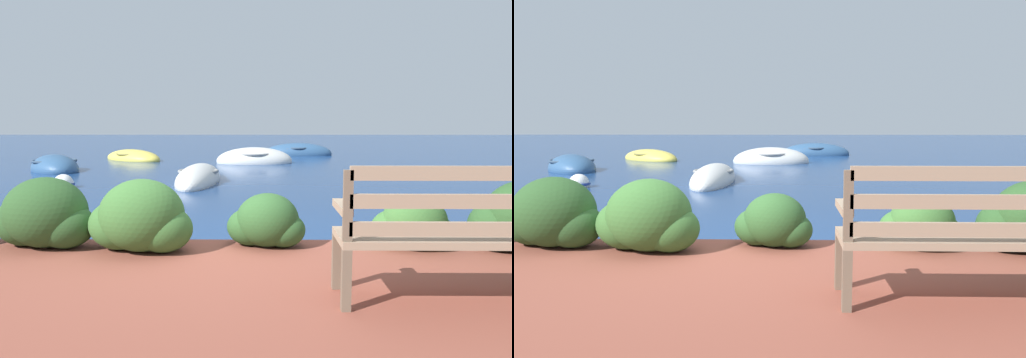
{
  "view_description": "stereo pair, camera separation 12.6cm",
  "coord_description": "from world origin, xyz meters",
  "views": [
    {
      "loc": [
        0.35,
        -4.92,
        1.43
      ],
      "look_at": [
        0.25,
        4.49,
        0.29
      ],
      "focal_mm": 35.0,
      "sensor_mm": 36.0,
      "label": 1
    },
    {
      "loc": [
        0.48,
        -4.92,
        1.43
      ],
      "look_at": [
        0.25,
        4.49,
        0.29
      ],
      "focal_mm": 35.0,
      "sensor_mm": 36.0,
      "label": 2
    }
  ],
  "objects": [
    {
      "name": "rowboat_distant",
      "position": [
        1.78,
        14.73,
        0.07
      ],
      "size": [
        2.69,
        0.99,
        0.84
      ],
      "rotation": [
        0.0,
        0.0,
        3.15
      ],
      "color": "#2D517A",
      "rests_on": "ground_plane"
    },
    {
      "name": "mooring_buoy",
      "position": [
        -3.79,
        5.36,
        0.07
      ],
      "size": [
        0.46,
        0.46,
        0.42
      ],
      "color": "white",
      "rests_on": "ground_plane"
    },
    {
      "name": "hedge_clump_right",
      "position": [
        0.4,
        -0.25,
        0.44
      ],
      "size": [
        0.75,
        0.54,
        0.51
      ],
      "color": "#2D5628",
      "rests_on": "patio_terrace"
    },
    {
      "name": "hedge_clump_centre",
      "position": [
        -0.76,
        -0.43,
        0.51
      ],
      "size": [
        0.98,
        0.71,
        0.67
      ],
      "color": "#38662D",
      "rests_on": "patio_terrace"
    },
    {
      "name": "hedge_clump_left",
      "position": [
        -1.7,
        -0.3,
        0.51
      ],
      "size": [
        0.98,
        0.71,
        0.67
      ],
      "color": "#284C23",
      "rests_on": "patio_terrace"
    },
    {
      "name": "rowboat_outer",
      "position": [
        -4.13,
        12.36,
        0.06
      ],
      "size": [
        2.72,
        2.52,
        0.65
      ],
      "rotation": [
        0.0,
        0.0,
        2.45
      ],
      "color": "#DBC64C",
      "rests_on": "ground_plane"
    },
    {
      "name": "rowboat_nearest",
      "position": [
        -1.09,
        6.33,
        0.06
      ],
      "size": [
        0.98,
        3.25,
        0.7
      ],
      "rotation": [
        0.0,
        0.0,
        1.55
      ],
      "color": "silver",
      "rests_on": "ground_plane"
    },
    {
      "name": "hedge_clump_far_right",
      "position": [
        1.77,
        -0.32,
        0.44
      ],
      "size": [
        0.76,
        0.54,
        0.51
      ],
      "color": "#38662D",
      "rests_on": "patio_terrace"
    },
    {
      "name": "rowboat_far",
      "position": [
        0.12,
        11.2,
        0.08
      ],
      "size": [
        2.53,
        1.43,
        0.9
      ],
      "rotation": [
        0.0,
        0.0,
        0.06
      ],
      "color": "silver",
      "rests_on": "ground_plane"
    },
    {
      "name": "ground_plane",
      "position": [
        0.0,
        0.0,
        0.0
      ],
      "size": [
        80.0,
        80.0,
        0.0
      ],
      "color": "navy"
    },
    {
      "name": "park_bench",
      "position": [
        1.64,
        -1.71,
        0.7
      ],
      "size": [
        1.56,
        0.48,
        0.93
      ],
      "rotation": [
        0.0,
        0.0,
        0.08
      ],
      "color": "brown",
      "rests_on": "patio_terrace"
    },
    {
      "name": "rowboat_mid",
      "position": [
        -5.38,
        8.75,
        0.07
      ],
      "size": [
        2.25,
        2.51,
        0.79
      ],
      "rotation": [
        0.0,
        0.0,
        2.18
      ],
      "color": "#2D517A",
      "rests_on": "ground_plane"
    }
  ]
}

